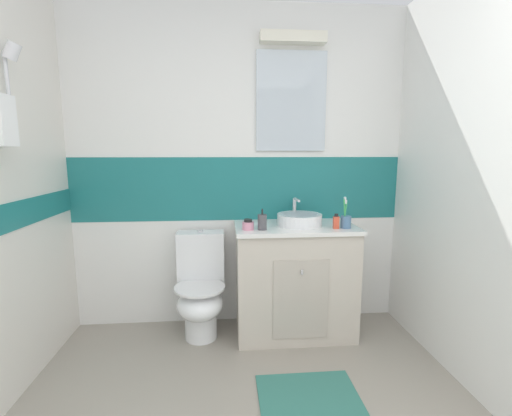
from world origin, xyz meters
TOP-DOWN VIEW (x-y plane):
  - wall_back_tiled at (0.01, 2.45)m, footprint 3.20×0.20m
  - vanity_cabinet at (0.41, 2.15)m, footprint 0.90×0.52m
  - sink_basin at (0.44, 2.15)m, footprint 0.33×0.38m
  - toilet at (-0.30, 2.16)m, footprint 0.37×0.50m
  - toothbrush_cup at (0.75, 2.02)m, footprint 0.07×0.07m
  - soap_dispenser at (0.15, 2.01)m, footprint 0.06×0.06m
  - hair_gel_jar at (0.05, 2.03)m, footprint 0.08×0.08m
  - perfume_flask_small at (0.67, 2.00)m, footprint 0.04×0.03m
  - bath_mat at (0.35, 1.40)m, footprint 0.58×0.41m

SIDE VIEW (x-z plane):
  - bath_mat at x=0.35m, z-range 0.00..0.01m
  - toilet at x=-0.30m, z-range -0.03..0.77m
  - vanity_cabinet at x=0.41m, z-range 0.00..0.85m
  - hair_gel_jar at x=0.05m, z-range 0.85..0.92m
  - sink_basin at x=0.44m, z-range 0.80..0.99m
  - perfume_flask_small at x=0.67m, z-range 0.85..0.96m
  - toothbrush_cup at x=0.75m, z-range 0.79..1.02m
  - soap_dispenser at x=0.15m, z-range 0.83..0.98m
  - wall_back_tiled at x=0.01m, z-range 0.01..2.51m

